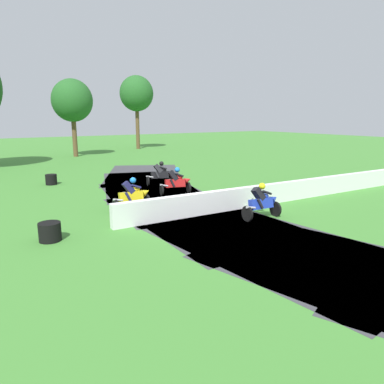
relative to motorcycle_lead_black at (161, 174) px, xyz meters
The scene contains 11 objects.
ground_plane 6.70m from the motorcycle_lead_black, 106.15° to the right, with size 120.00×120.00×0.00m, color #428433.
track_asphalt 6.53m from the motorcycle_lead_black, 97.29° to the right, with size 9.63×31.45×0.01m.
safety_barrier 7.70m from the motorcycle_lead_black, 59.34° to the right, with size 0.30×18.47×0.90m, color white.
motorcycle_lead_black is the anchor object (origin of this frame).
motorcycle_chase_red 2.72m from the motorcycle_lead_black, 101.40° to the right, with size 1.71×1.04×1.42m.
motorcycle_trailing_yellow 5.57m from the motorcycle_lead_black, 130.28° to the right, with size 1.70×0.81×1.42m.
motorcycle_fourth_blue 8.10m from the motorcycle_lead_black, 89.15° to the right, with size 1.70×0.80×1.43m.
tire_stack_near 6.38m from the motorcycle_lead_black, 146.08° to the left, with size 0.64×0.64×0.60m.
tire_stack_mid_a 9.73m from the motorcycle_lead_black, 139.19° to the right, with size 0.69×0.69×0.60m.
tree_far_left 18.22m from the motorcycle_lead_black, 90.38° to the left, with size 3.83×3.83×7.37m.
tree_mid_rise 24.32m from the motorcycle_lead_black, 68.81° to the left, with size 3.94×3.94×8.56m.
Camera 1 is at (-7.51, -11.39, 3.89)m, focal length 33.14 mm.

